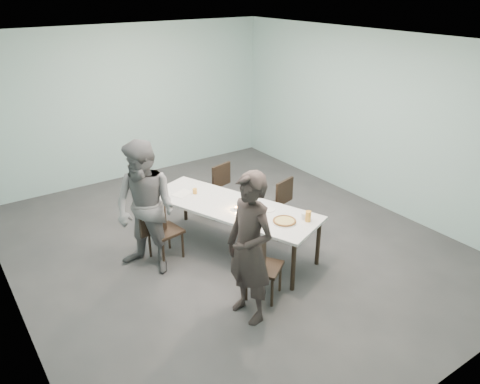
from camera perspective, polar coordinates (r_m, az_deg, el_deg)
ground at (r=7.27m, az=-1.43°, el=-6.34°), size 7.00×7.00×0.00m
room_shell at (r=6.48m, az=-1.62°, el=9.25°), size 6.02×7.02×3.01m
table at (r=6.78m, az=-0.99°, el=-2.07°), size 1.78×2.75×0.75m
chair_near_left at (r=5.85m, az=2.68°, el=-8.95°), size 0.63×0.58×0.87m
chair_far_left at (r=6.75m, az=-9.70°, el=-4.42°), size 0.64×0.48×0.87m
chair_near_right at (r=7.40m, az=4.89°, el=-1.44°), size 0.65×0.51×0.87m
chair_far_right at (r=8.01m, az=-2.82°, el=0.72°), size 0.65×0.51×0.87m
diner_near at (r=5.36m, az=1.20°, el=-6.92°), size 0.51×0.72×1.86m
diner_far at (r=6.36m, az=-11.45°, el=-2.04°), size 1.06×1.14×1.88m
pizza at (r=6.31m, az=5.44°, el=-3.55°), size 0.34×0.34×0.04m
side_plate at (r=6.64m, az=3.51°, el=-2.14°), size 0.18×0.18×0.01m
beer_glass at (r=6.35m, az=8.31°, el=-2.95°), size 0.08×0.08×0.15m
water_tumbler at (r=6.42m, az=7.83°, el=-2.92°), size 0.08×0.08×0.09m
tealight at (r=6.63m, az=-0.49°, el=-2.00°), size 0.06×0.06×0.05m
amber_tumbler at (r=7.15m, az=-5.53°, el=0.12°), size 0.07×0.07×0.08m
menu at (r=7.17m, az=-7.00°, el=-0.20°), size 0.36×0.31×0.01m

